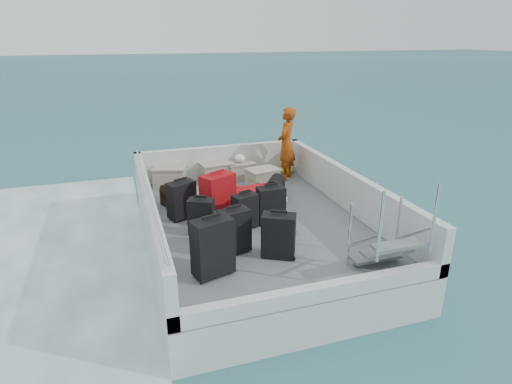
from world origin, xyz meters
TOP-DOWN VIEW (x-y plane):
  - ground at (0.00, 0.00)m, footprint 160.00×160.00m
  - ferry_hull at (0.00, 0.00)m, footprint 3.60×5.00m
  - deck at (0.00, 0.00)m, footprint 3.30×4.70m
  - deck_fittings at (0.35, -0.32)m, footprint 3.60×5.00m
  - suitcase_0 at (-1.07, -1.49)m, footprint 0.57×0.42m
  - suitcase_1 at (-0.97, -0.26)m, footprint 0.45×0.37m
  - suitcase_2 at (-1.16, 0.48)m, footprint 0.52×0.43m
  - suitcase_3 at (-0.64, -0.98)m, footprint 0.48×0.34m
  - suitcase_4 at (-0.27, -0.26)m, footprint 0.44×0.34m
  - suitcase_5 at (-0.56, 0.34)m, footprint 0.65×0.55m
  - suitcase_6 at (-0.09, -1.29)m, footprint 0.53×0.46m
  - suitcase_7 at (0.20, -0.18)m, footprint 0.45×0.26m
  - suitcase_8 at (0.18, 0.63)m, footprint 0.81×0.54m
  - duffel_0 at (-1.12, 1.20)m, footprint 0.66×0.52m
  - duffel_1 at (-0.44, 0.86)m, footprint 0.45×0.35m
  - duffel_2 at (0.67, 0.87)m, footprint 0.53×0.60m
  - crate_0 at (-1.14, 2.20)m, footprint 0.73×0.61m
  - crate_1 at (-0.16, 2.20)m, footprint 0.69×0.52m
  - crate_2 at (0.37, 2.20)m, footprint 0.60×0.45m
  - crate_3 at (0.66, 1.54)m, footprint 0.67×0.54m
  - yellow_bag at (1.45, 2.20)m, footprint 0.28×0.26m
  - white_bag at (0.37, 2.20)m, footprint 0.24×0.24m
  - passenger at (1.30, 1.88)m, footprint 0.65×0.67m

SIDE VIEW (x-z plane):
  - ground at x=0.00m, z-range 0.00..0.00m
  - ferry_hull at x=0.00m, z-range 0.00..0.60m
  - deck at x=0.00m, z-range 0.60..0.62m
  - yellow_bag at x=1.45m, z-range 0.62..0.84m
  - suitcase_8 at x=0.18m, z-range 0.62..0.93m
  - duffel_0 at x=-1.12m, z-range 0.62..0.94m
  - duffel_1 at x=-0.44m, z-range 0.62..0.94m
  - duffel_2 at x=0.67m, z-range 0.62..0.94m
  - crate_2 at x=0.37m, z-range 0.62..0.96m
  - crate_3 at x=0.66m, z-range 0.62..0.98m
  - crate_0 at x=-1.14m, z-range 0.62..1.00m
  - crate_1 at x=-0.16m, z-range 0.62..1.00m
  - suitcase_4 at x=-0.27m, z-range 0.62..1.20m
  - suitcase_1 at x=-0.97m, z-range 0.62..1.21m
  - suitcase_7 at x=0.20m, z-range 0.62..1.24m
  - suitcase_6 at x=-0.09m, z-range 0.62..1.26m
  - suitcase_2 at x=-1.16m, z-range 0.62..1.26m
  - suitcase_3 at x=-0.64m, z-range 0.62..1.28m
  - deck_fittings at x=0.35m, z-range 0.54..1.44m
  - suitcase_5 at x=-0.56m, z-range 0.62..1.38m
  - suitcase_0 at x=-1.07m, z-range 0.62..1.40m
  - white_bag at x=0.37m, z-range 0.96..1.14m
  - passenger at x=1.30m, z-range 0.62..2.16m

